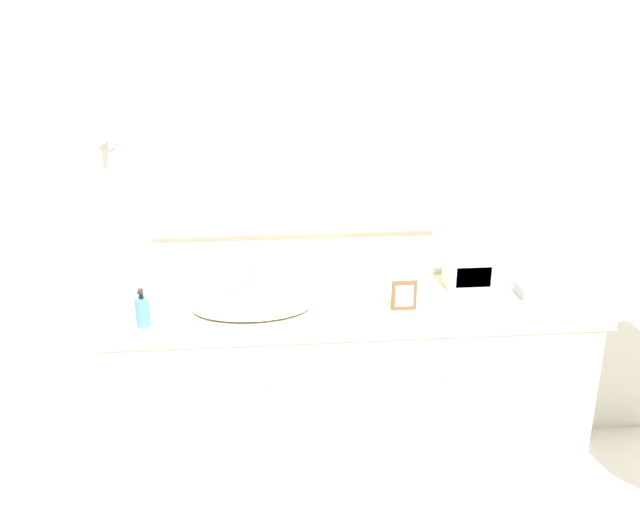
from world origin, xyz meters
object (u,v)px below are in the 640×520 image
object	(u,v)px
soap_bottle	(143,311)
appliance_box	(470,272)
picture_frame	(404,295)
sink_basin	(252,305)

from	to	relation	value
soap_bottle	appliance_box	world-z (taller)	soap_bottle
appliance_box	picture_frame	distance (m)	0.41
appliance_box	picture_frame	world-z (taller)	appliance_box
sink_basin	picture_frame	xyz separation A→B (m)	(0.63, -0.06, 0.05)
sink_basin	soap_bottle	bearing A→B (deg)	-163.95
sink_basin	picture_frame	distance (m)	0.64
picture_frame	soap_bottle	bearing A→B (deg)	-176.86
sink_basin	appliance_box	xyz separation A→B (m)	(0.97, 0.16, 0.05)
soap_bottle	appliance_box	xyz separation A→B (m)	(1.40, 0.28, 0.01)
sink_basin	appliance_box	size ratio (longest dim) A/B	2.27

